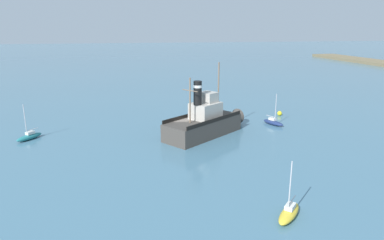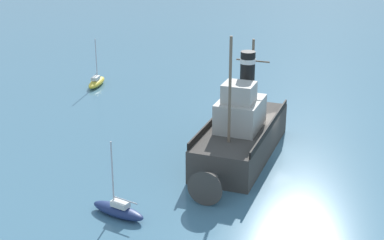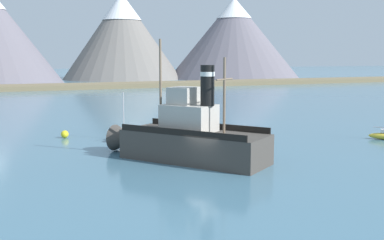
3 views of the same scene
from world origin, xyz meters
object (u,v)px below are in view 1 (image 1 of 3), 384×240
(sailboat_teal, at_px, (29,136))
(sailboat_navy, at_px, (273,122))
(sailboat_yellow, at_px, (289,213))
(mooring_buoy, at_px, (280,113))
(old_tugboat, at_px, (206,122))

(sailboat_teal, relative_size, sailboat_navy, 1.00)
(sailboat_yellow, bearing_deg, sailboat_teal, -135.06)
(sailboat_navy, height_order, mooring_buoy, sailboat_navy)
(sailboat_navy, bearing_deg, mooring_buoy, 145.69)
(old_tugboat, bearing_deg, sailboat_teal, -96.30)
(sailboat_teal, bearing_deg, old_tugboat, 83.70)
(sailboat_yellow, height_order, sailboat_teal, same)
(sailboat_yellow, distance_m, sailboat_teal, 35.54)
(old_tugboat, height_order, sailboat_teal, old_tugboat)
(sailboat_teal, xyz_separation_m, mooring_buoy, (-5.28, 38.78, -0.03))
(sailboat_yellow, relative_size, mooring_buoy, 6.24)
(sailboat_navy, bearing_deg, old_tugboat, -76.51)
(sailboat_yellow, distance_m, mooring_buoy, 33.37)
(sailboat_navy, bearing_deg, sailboat_teal, -89.83)
(sailboat_yellow, height_order, sailboat_navy, same)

